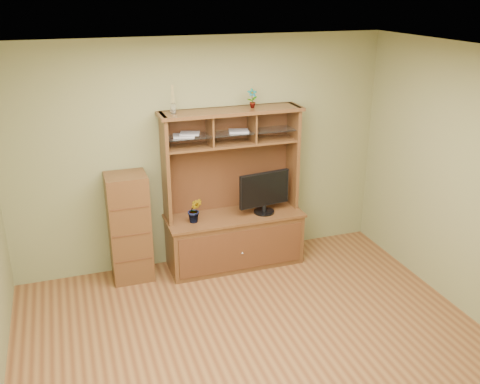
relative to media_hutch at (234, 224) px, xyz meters
name	(u,v)px	position (x,y,z in m)	size (l,w,h in m)	color
room	(263,220)	(-0.30, -1.73, 0.83)	(4.54, 4.04, 2.74)	#573119
media_hutch	(234,224)	(0.00, 0.00, 0.00)	(1.66, 0.61, 1.90)	#422613
monitor	(264,192)	(0.36, -0.08, 0.40)	(0.64, 0.25, 0.51)	black
orchid_plant	(195,210)	(-0.50, -0.08, 0.28)	(0.17, 0.13, 0.30)	#386121
top_plant	(252,98)	(0.25, 0.08, 1.49)	(0.12, 0.08, 0.22)	#366021
reed_diffuser	(173,102)	(-0.66, 0.08, 1.50)	(0.06, 0.06, 0.31)	silver
magazines	(204,133)	(-0.33, 0.08, 1.13)	(0.91, 0.23, 0.04)	#A2A2A7
side_cabinet	(129,227)	(-1.23, 0.05, 0.11)	(0.45, 0.41, 1.27)	#422613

